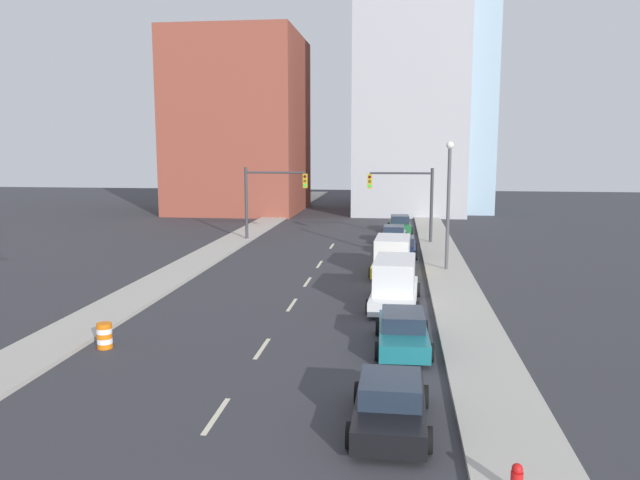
{
  "coord_description": "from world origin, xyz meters",
  "views": [
    {
      "loc": [
        4.9,
        -8.34,
        7.37
      ],
      "look_at": [
        0.57,
        26.0,
        2.2
      ],
      "focal_mm": 35.0,
      "sensor_mm": 36.0,
      "label": 1
    }
  ],
  "objects_px": {
    "sedan_teal": "(403,331)",
    "box_truck_white": "(395,283)",
    "traffic_signal_left": "(265,193)",
    "traffic_barrel": "(104,336)",
    "traffic_signal_right": "(412,194)",
    "box_truck_yellow": "(393,256)",
    "sedan_green": "(400,225)",
    "street_lamp": "(448,196)",
    "sedan_black": "(390,404)",
    "sedan_navy": "(402,247)",
    "sedan_silver": "(394,235)"
  },
  "relations": [
    {
      "from": "sedan_teal",
      "to": "box_truck_white",
      "type": "xyz_separation_m",
      "value": [
        -0.35,
        6.16,
        0.44
      ]
    },
    {
      "from": "traffic_signal_left",
      "to": "box_truck_white",
      "type": "xyz_separation_m",
      "value": [
        10.33,
        -19.35,
        -2.76
      ]
    },
    {
      "from": "traffic_signal_left",
      "to": "traffic_barrel",
      "type": "height_order",
      "value": "traffic_signal_left"
    },
    {
      "from": "box_truck_white",
      "to": "traffic_signal_right",
      "type": "bearing_deg",
      "value": 89.19
    },
    {
      "from": "traffic_barrel",
      "to": "box_truck_yellow",
      "type": "relative_size",
      "value": 0.16
    },
    {
      "from": "sedan_green",
      "to": "traffic_signal_left",
      "type": "bearing_deg",
      "value": -151.44
    },
    {
      "from": "traffic_signal_left",
      "to": "street_lamp",
      "type": "bearing_deg",
      "value": -39.1
    },
    {
      "from": "box_truck_white",
      "to": "sedan_green",
      "type": "bearing_deg",
      "value": 91.86
    },
    {
      "from": "traffic_signal_right",
      "to": "traffic_barrel",
      "type": "relative_size",
      "value": 6.11
    },
    {
      "from": "street_lamp",
      "to": "sedan_teal",
      "type": "height_order",
      "value": "street_lamp"
    },
    {
      "from": "traffic_signal_left",
      "to": "box_truck_yellow",
      "type": "xyz_separation_m",
      "value": [
        10.15,
        -11.72,
        -2.81
      ]
    },
    {
      "from": "sedan_black",
      "to": "traffic_signal_right",
      "type": "bearing_deg",
      "value": 88.48
    },
    {
      "from": "box_truck_yellow",
      "to": "sedan_green",
      "type": "relative_size",
      "value": 1.28
    },
    {
      "from": "sedan_black",
      "to": "sedan_navy",
      "type": "distance_m",
      "value": 26.44
    },
    {
      "from": "sedan_black",
      "to": "box_truck_yellow",
      "type": "height_order",
      "value": "box_truck_yellow"
    },
    {
      "from": "sedan_teal",
      "to": "sedan_navy",
      "type": "height_order",
      "value": "sedan_teal"
    },
    {
      "from": "traffic_signal_left",
      "to": "sedan_black",
      "type": "bearing_deg",
      "value": -72.26
    },
    {
      "from": "traffic_signal_right",
      "to": "sedan_navy",
      "type": "bearing_deg",
      "value": -96.88
    },
    {
      "from": "sedan_teal",
      "to": "box_truck_white",
      "type": "distance_m",
      "value": 6.19
    },
    {
      "from": "traffic_signal_right",
      "to": "sedan_navy",
      "type": "xyz_separation_m",
      "value": [
        -0.7,
        -5.8,
        -3.2
      ]
    },
    {
      "from": "traffic_barrel",
      "to": "box_truck_white",
      "type": "distance_m",
      "value": 13.06
    },
    {
      "from": "street_lamp",
      "to": "sedan_black",
      "type": "bearing_deg",
      "value": -98.07
    },
    {
      "from": "sedan_navy",
      "to": "sedan_silver",
      "type": "distance_m",
      "value": 5.8
    },
    {
      "from": "box_truck_white",
      "to": "traffic_signal_left",
      "type": "bearing_deg",
      "value": 120.52
    },
    {
      "from": "street_lamp",
      "to": "sedan_navy",
      "type": "bearing_deg",
      "value": 117.4
    },
    {
      "from": "sedan_black",
      "to": "box_truck_white",
      "type": "height_order",
      "value": "box_truck_white"
    },
    {
      "from": "traffic_barrel",
      "to": "box_truck_yellow",
      "type": "bearing_deg",
      "value": 55.7
    },
    {
      "from": "street_lamp",
      "to": "sedan_navy",
      "type": "relative_size",
      "value": 1.66
    },
    {
      "from": "sedan_teal",
      "to": "box_truck_white",
      "type": "bearing_deg",
      "value": 91.73
    },
    {
      "from": "traffic_signal_right",
      "to": "sedan_navy",
      "type": "distance_m",
      "value": 6.66
    },
    {
      "from": "box_truck_yellow",
      "to": "box_truck_white",
      "type": "bearing_deg",
      "value": -86.28
    },
    {
      "from": "sedan_black",
      "to": "sedan_green",
      "type": "bearing_deg",
      "value": 90.06
    },
    {
      "from": "traffic_barrel",
      "to": "traffic_signal_left",
      "type": "bearing_deg",
      "value": 89.45
    },
    {
      "from": "traffic_signal_left",
      "to": "sedan_silver",
      "type": "xyz_separation_m",
      "value": [
        10.12,
        -0.03,
        -3.2
      ]
    },
    {
      "from": "sedan_silver",
      "to": "traffic_signal_left",
      "type": "bearing_deg",
      "value": -178.52
    },
    {
      "from": "traffic_signal_left",
      "to": "street_lamp",
      "type": "height_order",
      "value": "street_lamp"
    },
    {
      "from": "traffic_signal_right",
      "to": "sedan_navy",
      "type": "relative_size",
      "value": 1.25
    },
    {
      "from": "sedan_navy",
      "to": "sedan_green",
      "type": "distance_m",
      "value": 12.17
    },
    {
      "from": "sedan_navy",
      "to": "sedan_silver",
      "type": "xyz_separation_m",
      "value": [
        -0.61,
        5.77,
        0.0
      ]
    },
    {
      "from": "traffic_signal_right",
      "to": "box_truck_yellow",
      "type": "relative_size",
      "value": 1.0
    },
    {
      "from": "sedan_black",
      "to": "sedan_teal",
      "type": "relative_size",
      "value": 0.9
    },
    {
      "from": "box_truck_yellow",
      "to": "sedan_green",
      "type": "height_order",
      "value": "box_truck_yellow"
    },
    {
      "from": "traffic_signal_right",
      "to": "box_truck_white",
      "type": "xyz_separation_m",
      "value": [
        -1.1,
        -19.35,
        -2.76
      ]
    },
    {
      "from": "street_lamp",
      "to": "sedan_teal",
      "type": "relative_size",
      "value": 1.6
    },
    {
      "from": "traffic_barrel",
      "to": "sedan_teal",
      "type": "bearing_deg",
      "value": 7.6
    },
    {
      "from": "traffic_signal_left",
      "to": "sedan_black",
      "type": "relative_size",
      "value": 1.34
    },
    {
      "from": "traffic_signal_left",
      "to": "sedan_teal",
      "type": "xyz_separation_m",
      "value": [
        10.68,
        -25.52,
        -3.19
      ]
    },
    {
      "from": "traffic_signal_right",
      "to": "box_truck_white",
      "type": "relative_size",
      "value": 0.95
    },
    {
      "from": "traffic_barrel",
      "to": "sedan_teal",
      "type": "xyz_separation_m",
      "value": [
        10.94,
        1.46,
        0.16
      ]
    },
    {
      "from": "box_truck_white",
      "to": "box_truck_yellow",
      "type": "height_order",
      "value": "box_truck_white"
    }
  ]
}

